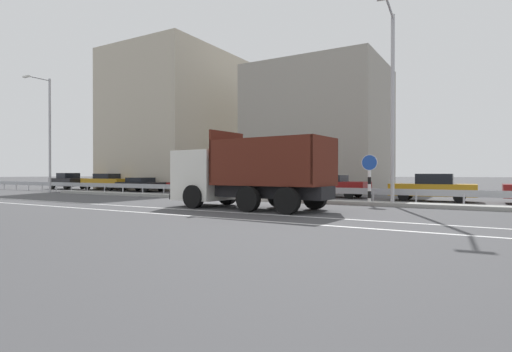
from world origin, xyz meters
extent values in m
plane|color=#424244|center=(0.00, 0.00, 0.00)|extent=(320.00, 320.00, 0.00)
cube|color=silver|center=(2.43, -4.28, 0.00)|extent=(63.58, 0.16, 0.01)
cube|color=silver|center=(2.43, -6.18, 0.00)|extent=(63.58, 0.16, 0.01)
cube|color=gray|center=(0.00, 2.09, 0.09)|extent=(34.97, 1.10, 0.18)
cube|color=#9EA0A5|center=(0.00, 3.45, 0.62)|extent=(63.58, 0.04, 0.32)
cylinder|color=#ADADB2|center=(-29.39, 3.45, 0.31)|extent=(0.09, 0.09, 0.62)
cylinder|color=#ADADB2|center=(-27.29, 3.45, 0.31)|extent=(0.09, 0.09, 0.62)
cylinder|color=#ADADB2|center=(-25.19, 3.45, 0.31)|extent=(0.09, 0.09, 0.62)
cylinder|color=#ADADB2|center=(-23.09, 3.45, 0.31)|extent=(0.09, 0.09, 0.62)
cylinder|color=#ADADB2|center=(-20.99, 3.45, 0.31)|extent=(0.09, 0.09, 0.62)
cylinder|color=#ADADB2|center=(-18.89, 3.45, 0.31)|extent=(0.09, 0.09, 0.62)
cylinder|color=#ADADB2|center=(-16.79, 3.45, 0.31)|extent=(0.09, 0.09, 0.62)
cylinder|color=#ADADB2|center=(-14.69, 3.45, 0.31)|extent=(0.09, 0.09, 0.62)
cylinder|color=#ADADB2|center=(-12.60, 3.45, 0.31)|extent=(0.09, 0.09, 0.62)
cylinder|color=#ADADB2|center=(-10.50, 3.45, 0.31)|extent=(0.09, 0.09, 0.62)
cylinder|color=#ADADB2|center=(-8.40, 3.45, 0.31)|extent=(0.09, 0.09, 0.62)
cylinder|color=#ADADB2|center=(-6.30, 3.45, 0.31)|extent=(0.09, 0.09, 0.62)
cylinder|color=#ADADB2|center=(-4.20, 3.45, 0.31)|extent=(0.09, 0.09, 0.62)
cylinder|color=#ADADB2|center=(-2.10, 3.45, 0.31)|extent=(0.09, 0.09, 0.62)
cylinder|color=#ADADB2|center=(0.00, 3.45, 0.31)|extent=(0.09, 0.09, 0.62)
cylinder|color=#ADADB2|center=(2.10, 3.45, 0.31)|extent=(0.09, 0.09, 0.62)
cylinder|color=#ADADB2|center=(4.20, 3.45, 0.31)|extent=(0.09, 0.09, 0.62)
cylinder|color=#ADADB2|center=(6.30, 3.45, 0.31)|extent=(0.09, 0.09, 0.62)
cylinder|color=#ADADB2|center=(8.40, 3.45, 0.31)|extent=(0.09, 0.09, 0.62)
cylinder|color=#ADADB2|center=(10.50, 3.45, 0.31)|extent=(0.09, 0.09, 0.62)
cube|color=silver|center=(-0.16, -2.34, 1.47)|extent=(2.36, 2.63, 2.31)
cube|color=black|center=(-1.28, -2.28, 1.88)|extent=(0.15, 2.16, 0.87)
cube|color=black|center=(-1.32, -2.28, 0.47)|extent=(0.23, 2.47, 0.24)
cube|color=black|center=(3.54, -2.54, 0.79)|extent=(5.25, 1.66, 0.53)
cube|color=#511E14|center=(3.54, -2.54, 1.11)|extent=(5.10, 2.68, 0.12)
cube|color=#511E14|center=(3.47, -3.70, 2.09)|extent=(4.98, 0.37, 1.85)
cube|color=#511E14|center=(3.60, -1.39, 2.09)|extent=(4.98, 0.37, 1.85)
cube|color=#511E14|center=(1.10, -2.41, 2.32)|extent=(0.23, 2.42, 2.31)
cube|color=#511E14|center=(5.97, -2.67, 2.09)|extent=(0.23, 2.42, 1.85)
cylinder|color=black|center=(0.11, -3.59, 0.52)|extent=(1.06, 0.38, 1.04)
cylinder|color=black|center=(0.24, -1.13, 0.52)|extent=(1.06, 0.38, 1.04)
cylinder|color=black|center=(3.08, -3.75, 0.52)|extent=(1.06, 0.38, 1.04)
cylinder|color=black|center=(3.22, -1.29, 0.52)|extent=(1.06, 0.38, 1.04)
cylinder|color=black|center=(4.89, -3.85, 0.52)|extent=(1.06, 0.38, 1.04)
cylinder|color=black|center=(5.03, -1.39, 0.52)|extent=(1.06, 0.38, 1.04)
cylinder|color=white|center=(6.46, 2.09, 0.17)|extent=(0.16, 0.16, 0.35)
cylinder|color=black|center=(6.46, 2.09, 0.52)|extent=(0.16, 0.16, 0.35)
cylinder|color=white|center=(6.46, 2.09, 0.86)|extent=(0.16, 0.16, 0.35)
cylinder|color=black|center=(6.46, 2.09, 1.21)|extent=(0.16, 0.16, 0.35)
cylinder|color=white|center=(6.46, 2.09, 1.55)|extent=(0.16, 0.16, 0.35)
cylinder|color=#1E4CB2|center=(6.46, 2.09, 2.09)|extent=(0.73, 0.03, 0.73)
cylinder|color=white|center=(6.46, 2.09, 2.09)|extent=(0.78, 0.02, 0.78)
cylinder|color=#ADADB2|center=(-19.51, 1.95, 4.64)|extent=(0.18, 0.18, 9.29)
cylinder|color=#ADADB2|center=(-19.48, 0.99, 9.14)|extent=(0.15, 1.93, 0.10)
cube|color=silver|center=(-19.46, 0.03, 9.06)|extent=(0.70, 0.22, 0.12)
cylinder|color=#ADADB2|center=(7.52, 2.21, 4.57)|extent=(0.18, 0.18, 9.15)
cylinder|color=#ADADB2|center=(7.64, 0.92, 9.00)|extent=(0.33, 2.59, 0.10)
cube|color=black|center=(-24.35, 6.80, 0.69)|extent=(4.05, 2.08, 0.77)
cube|color=black|center=(-24.23, 6.79, 1.33)|extent=(1.77, 1.68, 0.51)
cylinder|color=black|center=(-25.63, 6.08, 0.30)|extent=(0.62, 0.25, 0.60)
cylinder|color=black|center=(-25.48, 7.73, 0.30)|extent=(0.62, 0.25, 0.60)
cylinder|color=black|center=(-23.21, 5.86, 0.30)|extent=(0.62, 0.25, 0.60)
cylinder|color=black|center=(-23.06, 7.52, 0.30)|extent=(0.62, 0.25, 0.60)
cube|color=#B27A14|center=(-19.42, 7.43, 0.68)|extent=(4.85, 2.11, 0.77)
cube|color=black|center=(-19.28, 7.44, 1.30)|extent=(2.07, 1.77, 0.46)
cylinder|color=black|center=(-20.86, 6.46, 0.30)|extent=(0.61, 0.22, 0.60)
cylinder|color=black|center=(-20.94, 8.29, 0.30)|extent=(0.61, 0.22, 0.60)
cylinder|color=black|center=(-17.90, 6.58, 0.30)|extent=(0.61, 0.22, 0.60)
cylinder|color=black|center=(-17.97, 8.40, 0.30)|extent=(0.61, 0.22, 0.60)
cube|color=black|center=(-14.18, 6.83, 0.55)|extent=(4.59, 1.92, 0.50)
cube|color=black|center=(-14.32, 6.83, 0.99)|extent=(1.94, 1.66, 0.40)
cylinder|color=black|center=(-12.75, 7.69, 0.30)|extent=(0.60, 0.21, 0.60)
cylinder|color=black|center=(-12.78, 5.92, 0.30)|extent=(0.60, 0.21, 0.60)
cylinder|color=black|center=(-15.59, 7.73, 0.30)|extent=(0.60, 0.21, 0.60)
cylinder|color=black|center=(-15.61, 5.96, 0.30)|extent=(0.60, 0.21, 0.60)
cube|color=maroon|center=(-8.59, 7.22, 0.56)|extent=(4.87, 1.94, 0.52)
cube|color=black|center=(-8.44, 7.21, 1.06)|extent=(2.08, 1.60, 0.48)
cylinder|color=black|center=(-10.11, 6.47, 0.30)|extent=(0.61, 0.23, 0.60)
cylinder|color=black|center=(-10.04, 8.10, 0.30)|extent=(0.61, 0.23, 0.60)
cylinder|color=black|center=(-7.14, 6.33, 0.30)|extent=(0.61, 0.23, 0.60)
cylinder|color=black|center=(-7.06, 7.97, 0.30)|extent=(0.61, 0.23, 0.60)
cube|color=#335B33|center=(-3.01, 6.95, 0.69)|extent=(4.24, 1.82, 0.77)
cube|color=black|center=(-3.14, 6.95, 1.34)|extent=(1.78, 1.60, 0.54)
cylinder|color=black|center=(-1.70, 7.80, 0.30)|extent=(0.60, 0.20, 0.60)
cylinder|color=black|center=(-1.71, 6.08, 0.30)|extent=(0.60, 0.20, 0.60)
cylinder|color=black|center=(-4.32, 7.81, 0.30)|extent=(0.60, 0.20, 0.60)
cylinder|color=black|center=(-4.33, 6.09, 0.30)|extent=(0.60, 0.20, 0.60)
cube|color=maroon|center=(2.62, 7.39, 0.66)|extent=(4.79, 2.03, 0.73)
cube|color=black|center=(2.48, 7.40, 1.24)|extent=(2.04, 1.70, 0.42)
cylinder|color=black|center=(4.12, 8.21, 0.30)|extent=(0.61, 0.22, 0.60)
cylinder|color=black|center=(4.05, 6.46, 0.30)|extent=(0.61, 0.22, 0.60)
cylinder|color=black|center=(1.19, 8.33, 0.30)|extent=(0.61, 0.22, 0.60)
cylinder|color=black|center=(1.12, 6.57, 0.30)|extent=(0.61, 0.22, 0.60)
cube|color=#B27A14|center=(8.72, 6.77, 0.64)|extent=(4.56, 1.91, 0.67)
cube|color=black|center=(8.86, 6.77, 1.25)|extent=(1.94, 1.60, 0.57)
cylinder|color=black|center=(7.36, 5.89, 0.30)|extent=(0.61, 0.22, 0.60)
cylinder|color=black|center=(7.30, 7.55, 0.30)|extent=(0.61, 0.22, 0.60)
cylinder|color=black|center=(10.15, 5.99, 0.30)|extent=(0.61, 0.22, 0.60)
cylinder|color=black|center=(10.09, 7.65, 0.30)|extent=(0.61, 0.22, 0.60)
cube|color=#B7AD99|center=(-16.91, 14.39, 6.95)|extent=(10.68, 12.52, 13.90)
cube|color=gray|center=(-1.72, 16.22, 5.49)|extent=(11.26, 9.64, 10.98)
camera|label=1|loc=(11.60, -17.53, 1.57)|focal=28.00mm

